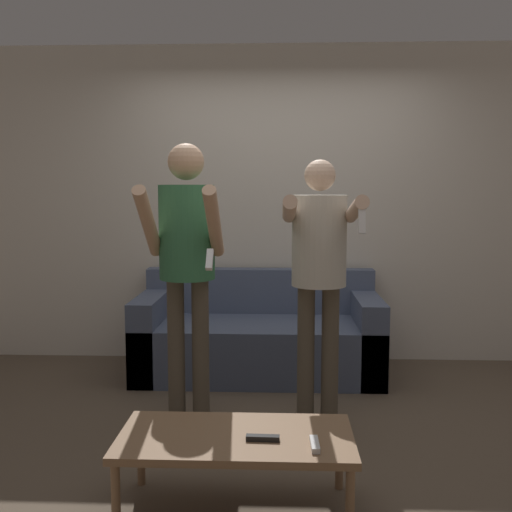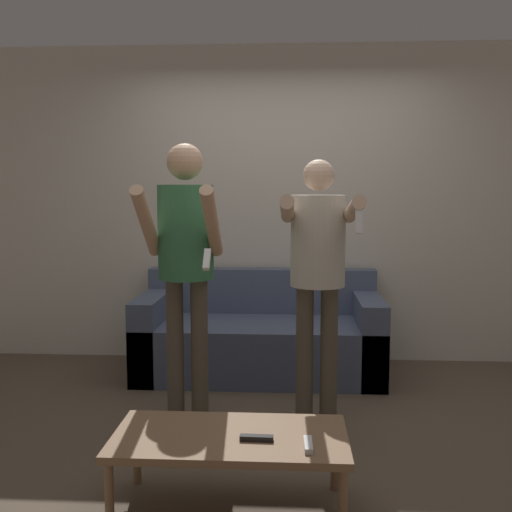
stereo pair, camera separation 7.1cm
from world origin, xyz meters
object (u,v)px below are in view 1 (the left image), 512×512
couch (259,339)px  remote_far (263,438)px  person_standing_left (187,248)px  remote_near (315,444)px  person_standing_right (319,258)px  coffee_table (236,442)px

couch → remote_far: size_ratio=12.76×
person_standing_left → remote_near: size_ratio=11.73×
person_standing_right → remote_near: person_standing_right is taller
person_standing_left → coffee_table: size_ratio=1.64×
couch → person_standing_right: person_standing_right is taller
remote_near → remote_far: bearing=166.1°
remote_far → coffee_table: bearing=153.5°
person_standing_right → remote_near: (-0.09, -1.20, -0.68)m
person_standing_right → remote_near: size_ratio=11.06×
person_standing_right → person_standing_left: bearing=179.7°
person_standing_right → remote_far: 1.36m
person_standing_left → remote_near: bearing=-58.3°
remote_far → couch: bearing=92.6°
person_standing_right → remote_far: bearing=-105.5°
coffee_table → remote_near: remote_near is taller
person_standing_left → coffee_table: person_standing_left is taller
coffee_table → person_standing_left: bearing=109.7°
remote_near → coffee_table: bearing=161.4°
couch → person_standing_right: bearing=-67.8°
couch → coffee_table: (-0.03, -2.10, 0.05)m
person_standing_right → remote_far: (-0.32, -1.14, -0.68)m
person_standing_left → remote_far: (0.51, -1.14, -0.74)m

